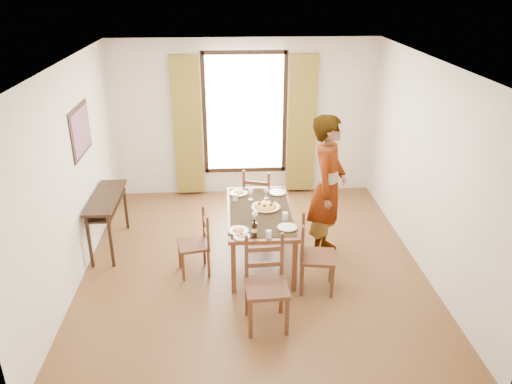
{
  "coord_description": "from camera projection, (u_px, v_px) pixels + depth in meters",
  "views": [
    {
      "loc": [
        -0.32,
        -5.85,
        3.66
      ],
      "look_at": [
        0.05,
        0.16,
        1.0
      ],
      "focal_mm": 35.0,
      "sensor_mm": 36.0,
      "label": 1
    }
  ],
  "objects": [
    {
      "name": "chair_south",
      "position": [
        266.0,
        286.0,
        5.49
      ],
      "size": [
        0.49,
        0.49,
        1.05
      ],
      "rotation": [
        0.0,
        0.0,
        0.05
      ],
      "color": "#4F2B1A",
      "rests_on": "ground"
    },
    {
      "name": "pasta_platter",
      "position": [
        266.0,
        205.0,
        6.67
      ],
      "size": [
        0.4,
        0.4,
        0.1
      ],
      "primitive_type": null,
      "color": "#C45A19",
      "rests_on": "dining_table"
    },
    {
      "name": "man",
      "position": [
        328.0,
        188.0,
        6.69
      ],
      "size": [
        1.08,
        1.02,
        2.01
      ],
      "primitive_type": "imported",
      "rotation": [
        0.0,
        0.0,
        1.16
      ],
      "color": "#909598",
      "rests_on": "ground"
    },
    {
      "name": "plate_se",
      "position": [
        288.0,
        226.0,
        6.16
      ],
      "size": [
        0.27,
        0.27,
        0.05
      ],
      "primitive_type": null,
      "color": "silver",
      "rests_on": "dining_table"
    },
    {
      "name": "tumbler_b",
      "position": [
        235.0,
        197.0,
        6.89
      ],
      "size": [
        0.07,
        0.07,
        0.1
      ],
      "primitive_type": "cylinder",
      "color": "silver",
      "rests_on": "dining_table"
    },
    {
      "name": "plate_nw",
      "position": [
        239.0,
        192.0,
        7.11
      ],
      "size": [
        0.27,
        0.27,
        0.05
      ],
      "primitive_type": null,
      "color": "silver",
      "rests_on": "dining_table"
    },
    {
      "name": "room_shell",
      "position": [
        252.0,
        154.0,
        6.33
      ],
      "size": [
        4.6,
        5.1,
        2.74
      ],
      "color": "silver",
      "rests_on": "ground"
    },
    {
      "name": "console_table",
      "position": [
        106.0,
        204.0,
        6.99
      ],
      "size": [
        0.38,
        1.2,
        0.8
      ],
      "color": "black",
      "rests_on": "ground"
    },
    {
      "name": "plate_ne",
      "position": [
        277.0,
        191.0,
        7.14
      ],
      "size": [
        0.27,
        0.27,
        0.05
      ],
      "primitive_type": null,
      "color": "silver",
      "rests_on": "dining_table"
    },
    {
      "name": "caprese_plate",
      "position": [
        242.0,
        236.0,
        5.95
      ],
      "size": [
        0.2,
        0.2,
        0.04
      ],
      "primitive_type": null,
      "color": "silver",
      "rests_on": "dining_table"
    },
    {
      "name": "tumbler_c",
      "position": [
        269.0,
        234.0,
        5.92
      ],
      "size": [
        0.07,
        0.07,
        0.1
      ],
      "primitive_type": "cylinder",
      "color": "silver",
      "rests_on": "dining_table"
    },
    {
      "name": "wine_glass_c",
      "position": [
        251.0,
        194.0,
        6.9
      ],
      "size": [
        0.08,
        0.08,
        0.18
      ],
      "primitive_type": null,
      "color": "white",
      "rests_on": "dining_table"
    },
    {
      "name": "wine_glass_a",
      "position": [
        255.0,
        217.0,
        6.25
      ],
      "size": [
        0.08,
        0.08,
        0.18
      ],
      "primitive_type": null,
      "color": "white",
      "rests_on": "dining_table"
    },
    {
      "name": "plate_sw",
      "position": [
        238.0,
        230.0,
        6.08
      ],
      "size": [
        0.27,
        0.27,
        0.05
      ],
      "primitive_type": null,
      "color": "silver",
      "rests_on": "dining_table"
    },
    {
      "name": "wine_bottle",
      "position": [
        254.0,
        228.0,
        5.91
      ],
      "size": [
        0.07,
        0.07,
        0.25
      ],
      "primitive_type": null,
      "color": "black",
      "rests_on": "dining_table"
    },
    {
      "name": "chair_west",
      "position": [
        196.0,
        245.0,
        6.49
      ],
      "size": [
        0.45,
        0.45,
        0.87
      ],
      "rotation": [
        0.0,
        0.0,
        -1.37
      ],
      "color": "#4F2B1A",
      "rests_on": "ground"
    },
    {
      "name": "wine_glass_b",
      "position": [
        266.0,
        193.0,
        6.94
      ],
      "size": [
        0.08,
        0.08,
        0.18
      ],
      "primitive_type": null,
      "color": "white",
      "rests_on": "dining_table"
    },
    {
      "name": "tumbler_a",
      "position": [
        285.0,
        216.0,
        6.36
      ],
      "size": [
        0.07,
        0.07,
        0.1
      ],
      "primitive_type": "cylinder",
      "color": "silver",
      "rests_on": "dining_table"
    },
    {
      "name": "chair_north",
      "position": [
        259.0,
        201.0,
        7.61
      ],
      "size": [
        0.56,
        0.56,
        1.0
      ],
      "rotation": [
        0.0,
        0.0,
        2.8
      ],
      "color": "#4F2B1A",
      "rests_on": "ground"
    },
    {
      "name": "chair_east",
      "position": [
        315.0,
        257.0,
        6.13
      ],
      "size": [
        0.49,
        0.49,
        0.96
      ],
      "rotation": [
        0.0,
        0.0,
        1.41
      ],
      "color": "#4F2B1A",
      "rests_on": "ground"
    },
    {
      "name": "dining_table",
      "position": [
        260.0,
        215.0,
        6.66
      ],
      "size": [
        0.87,
        1.63,
        0.76
      ],
      "color": "brown",
      "rests_on": "ground"
    },
    {
      "name": "ground",
      "position": [
        253.0,
        263.0,
        6.84
      ],
      "size": [
        5.0,
        5.0,
        0.0
      ],
      "primitive_type": "plane",
      "color": "brown",
      "rests_on": "ground"
    }
  ]
}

